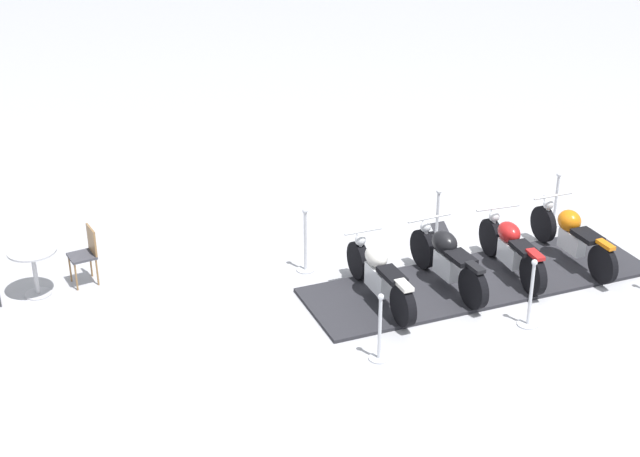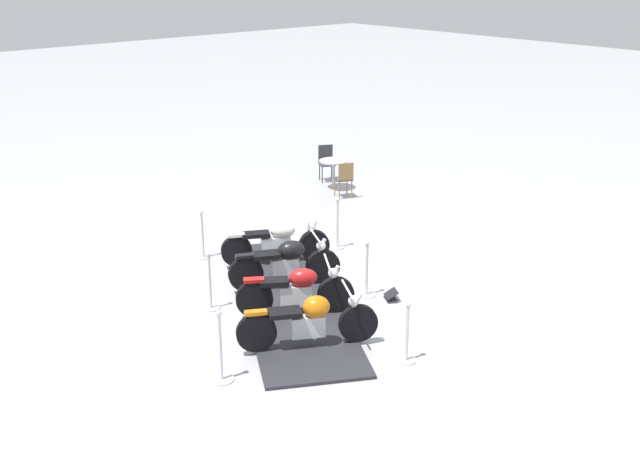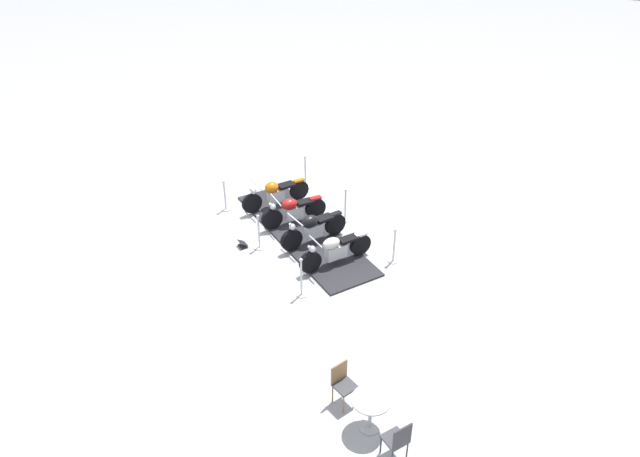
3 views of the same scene
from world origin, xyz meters
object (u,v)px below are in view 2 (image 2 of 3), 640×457
(motorcycle_copper, at_px, (310,319))
(stanchion_left_mid, at_px, (210,290))
(stanchion_left_rear, at_px, (203,241))
(stanchion_right_rear, at_px, (338,230))
(motorcycle_cream, at_px, (277,242))
(motorcycle_maroon, at_px, (297,290))
(stanchion_right_front, at_px, (407,342))
(info_placard, at_px, (391,297))
(cafe_chair_across_table, at_px, (326,161))
(cafe_chair_near_table, at_px, (344,177))
(stanchion_right_mid, at_px, (367,279))
(motorcycle_black, at_px, (286,262))
(cafe_table, at_px, (333,168))
(stanchion_left_front, at_px, (221,360))

(motorcycle_copper, height_order, stanchion_left_mid, stanchion_left_mid)
(stanchion_left_rear, relative_size, stanchion_right_rear, 0.93)
(motorcycle_cream, bearing_deg, motorcycle_maroon, -90.36)
(stanchion_right_front, relative_size, info_placard, 2.75)
(motorcycle_maroon, distance_m, cafe_chair_across_table, 8.33)
(info_placard, bearing_deg, cafe_chair_across_table, 176.89)
(motorcycle_maroon, height_order, stanchion_left_rear, stanchion_left_rear)
(cafe_chair_near_table, relative_size, cafe_chair_across_table, 0.97)
(stanchion_left_rear, relative_size, stanchion_right_front, 1.03)
(motorcycle_maroon, height_order, stanchion_right_front, stanchion_right_front)
(stanchion_left_mid, bearing_deg, info_placard, -35.19)
(stanchion_right_mid, height_order, cafe_chair_across_table, stanchion_right_mid)
(motorcycle_black, height_order, stanchion_right_front, same)
(motorcycle_black, xyz_separation_m, cafe_chair_across_table, (5.35, 4.82, 0.03))
(motorcycle_copper, distance_m, stanchion_left_rear, 4.44)
(stanchion_right_front, bearing_deg, cafe_table, 54.62)
(stanchion_right_rear, xyz_separation_m, cafe_chair_across_table, (3.22, 3.93, 0.16))
(motorcycle_copper, bearing_deg, motorcycle_maroon, 90.42)
(stanchion_left_mid, bearing_deg, stanchion_right_rear, 10.39)
(stanchion_right_front, bearing_deg, motorcycle_copper, 123.94)
(stanchion_right_rear, relative_size, stanchion_right_front, 1.11)
(stanchion_left_rear, height_order, stanchion_left_mid, stanchion_left_mid)
(stanchion_right_front, height_order, stanchion_left_mid, stanchion_left_mid)
(info_placard, relative_size, cafe_chair_across_table, 0.38)
(stanchion_left_front, relative_size, info_placard, 3.12)
(info_placard, xyz_separation_m, cafe_chair_across_table, (4.25, 6.47, 0.50))
(motorcycle_black, xyz_separation_m, stanchion_left_mid, (-1.55, 0.22, -0.17))
(stanchion_left_front, distance_m, stanchion_right_front, 2.84)
(motorcycle_black, relative_size, stanchion_left_rear, 1.87)
(motorcycle_cream, distance_m, cafe_chair_near_table, 4.67)
(motorcycle_copper, bearing_deg, motorcycle_cream, 90.23)
(info_placard, height_order, cafe_chair_across_table, cafe_chair_across_table)
(stanchion_right_front, bearing_deg, cafe_chair_near_table, 53.35)
(stanchion_right_mid, bearing_deg, stanchion_left_rear, 109.22)
(stanchion_left_front, bearing_deg, cafe_chair_across_table, 39.54)
(stanchion_left_rear, bearing_deg, cafe_table, 18.66)
(motorcycle_black, height_order, stanchion_left_front, stanchion_left_front)
(motorcycle_maroon, bearing_deg, motorcycle_black, 94.08)
(stanchion_left_front, bearing_deg, motorcycle_maroon, 21.64)
(motorcycle_maroon, distance_m, cafe_table, 7.54)
(motorcycle_copper, relative_size, stanchion_right_front, 1.99)
(stanchion_right_front, relative_size, stanchion_left_mid, 0.93)
(cafe_chair_across_table, bearing_deg, stanchion_right_rear, -10.00)
(stanchion_left_mid, xyz_separation_m, cafe_chair_across_table, (6.90, 4.60, 0.19))
(stanchion_left_mid, height_order, info_placard, stanchion_left_mid)
(stanchion_left_front, xyz_separation_m, stanchion_left_mid, (1.22, 2.10, 0.02))
(stanchion_right_mid, relative_size, cafe_table, 1.37)
(cafe_table, bearing_deg, motorcycle_cream, -144.70)
(stanchion_right_mid, distance_m, stanchion_right_front, 2.43)
(stanchion_left_mid, bearing_deg, stanchion_left_rear, 59.81)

